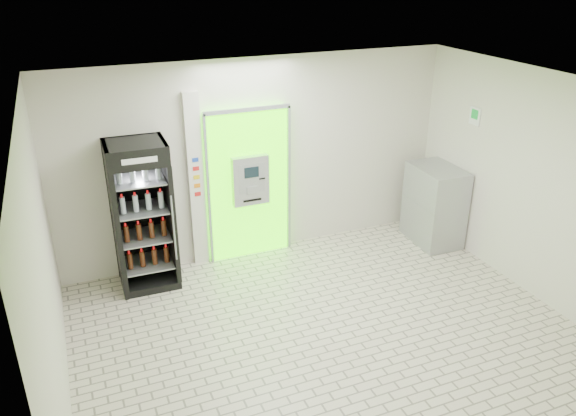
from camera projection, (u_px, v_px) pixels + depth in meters
ground at (330, 337)px, 6.87m from camera, size 6.00×6.00×0.00m
room_shell at (335, 199)px, 6.11m from camera, size 6.00×6.00×6.00m
atm_assembly at (249, 183)px, 8.35m from camera, size 1.30×0.24×2.33m
pillar at (196, 182)px, 8.06m from camera, size 0.22×0.11×2.60m
beverage_cooler at (143, 218)px, 7.64m from camera, size 0.80×0.75×2.09m
steel_cabinet at (434, 205)px, 8.97m from camera, size 0.68×0.97×1.26m
exit_sign at (475, 116)px, 8.22m from camera, size 0.02×0.22×0.26m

